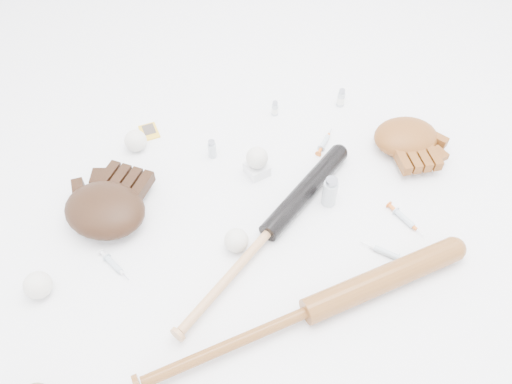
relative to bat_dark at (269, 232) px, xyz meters
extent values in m
plane|color=white|center=(0.03, 0.07, -0.03)|extent=(3.00, 3.00, 0.00)
cube|color=gold|center=(-0.31, 0.52, -0.03)|extent=(0.07, 0.09, 0.00)
cube|color=white|center=(0.02, 0.26, -0.01)|extent=(0.09, 0.09, 0.04)
sphere|color=silver|center=(0.02, 0.26, 0.04)|extent=(0.07, 0.07, 0.07)
sphere|color=silver|center=(-0.64, -0.05, 0.01)|extent=(0.07, 0.07, 0.07)
sphere|color=silver|center=(-0.35, 0.45, 0.01)|extent=(0.07, 0.07, 0.07)
sphere|color=silver|center=(-0.10, -0.01, 0.00)|extent=(0.07, 0.07, 0.07)
cylinder|color=silver|center=(0.39, 0.52, 0.00)|extent=(0.03, 0.03, 0.07)
cylinder|color=silver|center=(0.14, 0.52, 0.00)|extent=(0.02, 0.02, 0.06)
cylinder|color=silver|center=(-0.11, 0.36, 0.00)|extent=(0.03, 0.03, 0.07)
cylinder|color=silver|center=(0.21, 0.09, 0.02)|extent=(0.05, 0.05, 0.11)
camera|label=1|loc=(-0.21, -0.81, 1.17)|focal=35.00mm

